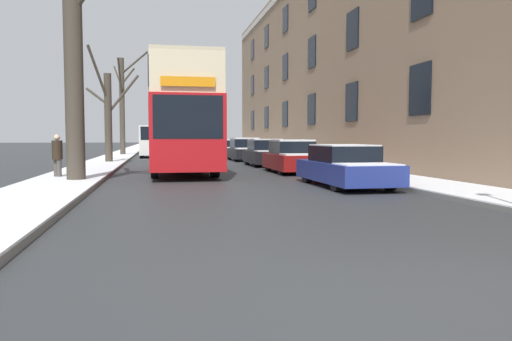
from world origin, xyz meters
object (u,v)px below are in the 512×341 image
at_px(bare_tree_left_1, 108,114).
at_px(parked_car_3, 245,150).
at_px(bare_tree_left_2, 122,102).
at_px(parked_car_2, 266,153).
at_px(double_decker_bus, 181,113).
at_px(oncoming_van, 154,140).
at_px(bare_tree_left_0, 76,53).
at_px(parked_car_4, 233,149).
at_px(parked_car_1, 292,157).
at_px(pedestrian_left_sidewalk, 57,156).
at_px(parked_car_0, 345,167).

height_order(bare_tree_left_1, parked_car_3, bare_tree_left_1).
bearing_deg(bare_tree_left_2, parked_car_2, -62.12).
bearing_deg(double_decker_bus, parked_car_3, 65.74).
bearing_deg(oncoming_van, parked_car_3, -49.86).
xyz_separation_m(parked_car_2, parked_car_3, (0.00, 6.37, 0.02)).
xyz_separation_m(bare_tree_left_0, parked_car_4, (8.15, 20.88, -3.54)).
height_order(double_decker_bus, parked_car_1, double_decker_bus).
bearing_deg(pedestrian_left_sidewalk, bare_tree_left_0, -12.91).
xyz_separation_m(double_decker_bus, pedestrian_left_sidewalk, (-4.40, -3.83, -1.67)).
bearing_deg(bare_tree_left_2, parked_car_4, -25.62).
relative_size(double_decker_bus, oncoming_van, 1.90).
distance_m(bare_tree_left_0, parked_car_4, 22.69).
relative_size(bare_tree_left_1, parked_car_1, 1.60).
relative_size(bare_tree_left_0, double_decker_bus, 0.85).
relative_size(parked_car_3, oncoming_van, 0.82).
bearing_deg(double_decker_bus, parked_car_2, 40.15).
height_order(parked_car_1, parked_car_4, parked_car_1).
xyz_separation_m(parked_car_3, pedestrian_left_sidewalk, (-9.03, -14.11, 0.20)).
distance_m(bare_tree_left_0, oncoming_van, 22.77).
height_order(bare_tree_left_0, bare_tree_left_1, bare_tree_left_0).
bearing_deg(pedestrian_left_sidewalk, parked_car_2, 84.85).
bearing_deg(parked_car_4, parked_car_0, -90.00).
xyz_separation_m(double_decker_bus, parked_car_3, (4.63, 10.28, -1.87)).
xyz_separation_m(parked_car_3, oncoming_van, (-5.90, 7.00, 0.61)).
bearing_deg(parked_car_4, bare_tree_left_2, 154.38).
bearing_deg(bare_tree_left_0, parked_car_0, -15.98).
bearing_deg(parked_car_3, bare_tree_left_2, 131.58).
height_order(parked_car_0, parked_car_3, parked_car_3).
bearing_deg(double_decker_bus, bare_tree_left_1, 117.18).
height_order(bare_tree_left_1, parked_car_2, bare_tree_left_1).
bearing_deg(parked_car_4, parked_car_1, -90.00).
bearing_deg(pedestrian_left_sidewalk, parked_car_1, 58.88).
xyz_separation_m(bare_tree_left_1, bare_tree_left_2, (-0.01, 12.48, 1.50)).
xyz_separation_m(parked_car_2, parked_car_4, (-0.00, 11.78, -0.02)).
bearing_deg(bare_tree_left_1, parked_car_0, -60.51).
bearing_deg(parked_car_0, bare_tree_left_0, 164.02).
height_order(bare_tree_left_0, parked_car_4, bare_tree_left_0).
bearing_deg(parked_car_0, parked_car_4, 90.00).
bearing_deg(parked_car_2, parked_car_1, -90.00).
relative_size(bare_tree_left_2, parked_car_0, 1.80).
relative_size(bare_tree_left_2, oncoming_van, 1.47).
bearing_deg(oncoming_van, parked_car_4, -15.09).
bearing_deg(double_decker_bus, pedestrian_left_sidewalk, -138.93).
xyz_separation_m(bare_tree_left_1, oncoming_van, (2.44, 10.06, -1.54)).
xyz_separation_m(bare_tree_left_1, parked_car_0, (8.34, -14.74, -2.23)).
xyz_separation_m(bare_tree_left_2, pedestrian_left_sidewalk, (-0.68, -23.52, -3.45)).
distance_m(parked_car_3, oncoming_van, 9.17).
bearing_deg(parked_car_3, bare_tree_left_0, -117.77).
xyz_separation_m(bare_tree_left_1, double_decker_bus, (3.70, -7.21, -0.28)).
bearing_deg(bare_tree_left_2, oncoming_van, -44.60).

